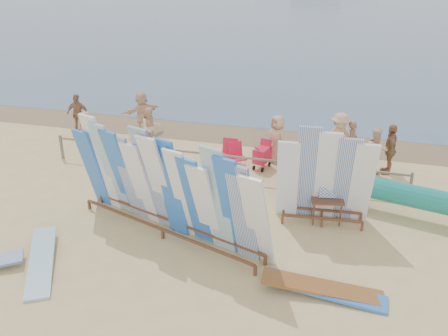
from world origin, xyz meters
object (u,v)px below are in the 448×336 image
(beach_chair_left, at_px, (229,156))
(flat_board_c, at_px, (322,293))
(stroller, at_px, (262,158))
(outrigger_canoe, at_px, (427,201))
(beachgoer_9, at_px, (339,139))
(flat_board_a, at_px, (42,265))
(beachgoer_7, at_px, (352,142))
(beachgoer_6, at_px, (277,139))
(beach_chair_right, at_px, (237,159))
(flat_board_d, at_px, (324,294))
(beachgoer_2, at_px, (151,127))
(beachgoer_8, at_px, (376,152))
(beachgoer_11, at_px, (142,112))
(main_surfboard_rack, at_px, (166,189))
(side_surfboard_rack, at_px, (326,180))
(beachgoer_10, at_px, (390,149))
(vendor_table, at_px, (326,209))
(beachgoer_extra_1, at_px, (78,114))
(beachgoer_0, at_px, (87,132))

(beach_chair_left, bearing_deg, flat_board_c, -59.21)
(flat_board_c, height_order, stroller, stroller)
(outrigger_canoe, xyz_separation_m, flat_board_c, (-2.51, -3.88, -0.66))
(stroller, xyz_separation_m, beachgoer_9, (2.51, 1.11, 0.55))
(flat_board_a, bearing_deg, beach_chair_left, 38.49)
(beachgoer_7, relative_size, beachgoer_6, 0.91)
(beach_chair_right, bearing_deg, flat_board_c, -99.89)
(flat_board_d, xyz_separation_m, stroller, (-2.63, 6.25, 0.40))
(flat_board_d, height_order, beachgoer_2, beachgoer_2)
(beachgoer_2, distance_m, beachgoer_7, 7.48)
(beachgoer_2, height_order, beachgoer_8, beachgoer_8)
(flat_board_c, relative_size, beachgoer_6, 1.55)
(outrigger_canoe, bearing_deg, beachgoer_11, 169.90)
(main_surfboard_rack, xyz_separation_m, beach_chair_right, (0.73, 4.82, -1.12))
(side_surfboard_rack, relative_size, beachgoer_7, 1.86)
(beachgoer_11, bearing_deg, flat_board_d, 83.38)
(beachgoer_7, height_order, beachgoer_11, beachgoer_11)
(beachgoer_7, bearing_deg, beachgoer_11, 95.15)
(beachgoer_2, xyz_separation_m, beachgoer_9, (7.01, 0.27, 0.14))
(flat_board_d, relative_size, flat_board_c, 1.00)
(beachgoer_8, distance_m, beachgoer_11, 9.41)
(flat_board_a, bearing_deg, outrigger_canoe, -2.93)
(beachgoer_2, xyz_separation_m, beachgoer_10, (8.71, -0.09, 0.08))
(beach_chair_right, xyz_separation_m, beachgoer_7, (3.85, 1.30, 0.55))
(vendor_table, distance_m, beach_chair_right, 4.49)
(beachgoer_extra_1, bearing_deg, side_surfboard_rack, 149.33)
(outrigger_canoe, bearing_deg, beachgoer_extra_1, 176.97)
(flat_board_d, xyz_separation_m, beachgoer_9, (-0.12, 7.36, 0.94))
(flat_board_c, bearing_deg, main_surfboard_rack, 68.43)
(beachgoer_2, height_order, beachgoer_7, beachgoer_2)
(flat_board_c, height_order, beachgoer_8, beachgoer_8)
(flat_board_a, bearing_deg, beachgoer_6, 30.13)
(side_surfboard_rack, height_order, beach_chair_right, side_surfboard_rack)
(vendor_table, height_order, beachgoer_9, beachgoer_9)
(beach_chair_left, xyz_separation_m, beachgoer_2, (-3.26, 0.70, 0.55))
(vendor_table, height_order, flat_board_d, vendor_table)
(stroller, bearing_deg, beach_chair_right, -162.31)
(beach_chair_left, bearing_deg, vendor_table, -41.49)
(beach_chair_left, relative_size, beachgoer_2, 0.54)
(side_surfboard_rack, distance_m, flat_board_c, 3.35)
(vendor_table, relative_size, beachgoer_extra_1, 0.70)
(main_surfboard_rack, xyz_separation_m, vendor_table, (4.02, 1.78, -0.97))
(beachgoer_6, relative_size, beachgoer_10, 0.99)
(beachgoer_8, height_order, beachgoer_11, beachgoer_11)
(beachgoer_0, height_order, beachgoer_9, beachgoer_9)
(beachgoer_0, bearing_deg, beach_chair_right, -140.27)
(flat_board_a, xyz_separation_m, beach_chair_left, (2.84, 7.09, 0.25))
(beach_chair_left, distance_m, beachgoer_10, 5.52)
(vendor_table, bearing_deg, flat_board_a, -160.65)
(beach_chair_left, height_order, beachgoer_0, beachgoer_0)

